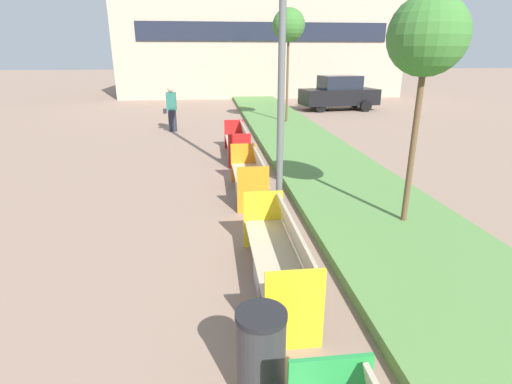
% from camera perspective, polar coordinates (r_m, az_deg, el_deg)
% --- Properties ---
extents(planter_grass_strip, '(2.80, 120.00, 0.18)m').
position_cam_1_polar(planter_grass_strip, '(10.66, 10.48, 3.12)').
color(planter_grass_strip, '#568442').
rests_on(planter_grass_strip, ground).
extents(building_backdrop, '(20.01, 5.94, 7.97)m').
position_cam_1_polar(building_backdrop, '(31.50, 0.45, 20.94)').
color(building_backdrop, tan).
rests_on(building_backdrop, ground).
extents(bench_yellow_frame, '(0.65, 2.46, 0.94)m').
position_cam_1_polar(bench_yellow_frame, '(5.35, 3.21, -9.84)').
color(bench_yellow_frame, '#ADA8A0').
rests_on(bench_yellow_frame, ground).
extents(bench_orange_frame, '(0.65, 2.12, 0.94)m').
position_cam_1_polar(bench_orange_frame, '(8.74, -0.92, 1.83)').
color(bench_orange_frame, '#ADA8A0').
rests_on(bench_orange_frame, ground).
extents(bench_red_frame, '(0.65, 2.48, 0.94)m').
position_cam_1_polar(bench_red_frame, '(12.13, -2.60, 6.77)').
color(bench_red_frame, '#ADA8A0').
rests_on(bench_red_frame, ground).
extents(litter_bin, '(0.45, 0.45, 0.91)m').
position_cam_1_polar(litter_bin, '(3.77, 0.71, -22.50)').
color(litter_bin, '#2D2D30').
rests_on(litter_bin, ground).
extents(sapling_tree_near, '(1.23, 1.23, 3.84)m').
position_cam_1_polar(sapling_tree_near, '(7.04, 23.27, 19.61)').
color(sapling_tree_near, brown).
rests_on(sapling_tree_near, ground).
extents(sapling_tree_far, '(1.33, 1.33, 4.75)m').
position_cam_1_polar(sapling_tree_far, '(17.61, 4.70, 22.58)').
color(sapling_tree_far, brown).
rests_on(sapling_tree_far, ground).
extents(pedestrian_walking, '(0.53, 0.24, 1.78)m').
position_cam_1_polar(pedestrian_walking, '(16.62, -11.97, 11.58)').
color(pedestrian_walking, '#232633').
rests_on(pedestrian_walking, ground).
extents(parked_car_distant, '(4.39, 2.27, 1.86)m').
position_cam_1_polar(parked_car_distant, '(23.29, 11.78, 13.65)').
color(parked_car_distant, black).
rests_on(parked_car_distant, ground).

